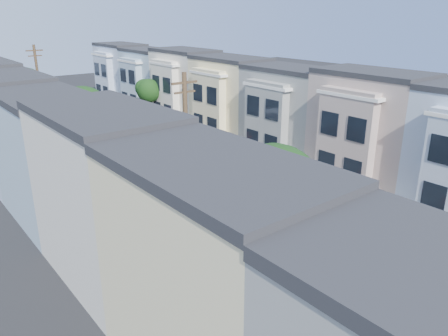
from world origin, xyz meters
name	(u,v)px	position (x,y,z in m)	size (l,w,h in m)	color
ground	(286,225)	(0.00, 0.00, 0.00)	(160.00, 160.00, 0.00)	black
road_slab	(165,165)	(0.00, 15.00, 0.01)	(12.00, 70.00, 0.02)	black
curb_left	(103,180)	(-6.05, 15.00, 0.07)	(0.30, 70.00, 0.15)	gray
curb_right	(218,152)	(6.05, 15.00, 0.07)	(0.30, 70.00, 0.15)	gray
sidewalk_left	(87,183)	(-7.35, 15.00, 0.07)	(2.60, 70.00, 0.15)	gray
sidewalk_right	(228,149)	(7.35, 15.00, 0.07)	(2.60, 70.00, 0.15)	gray
centerline	(166,165)	(0.00, 15.00, 0.00)	(0.12, 70.00, 0.01)	gold
townhouse_row_left	(39,196)	(-11.15, 15.00, 0.00)	(5.00, 70.00, 8.50)	gray
townhouse_row_right	(256,143)	(11.15, 15.00, 0.00)	(5.00, 70.00, 8.50)	gray
tree_b	(271,196)	(-6.30, -4.73, 5.35)	(4.70, 4.70, 7.73)	black
tree_c	(154,153)	(-6.30, 5.66, 4.76)	(4.59, 4.59, 7.07)	black
tree_d	(83,115)	(-6.30, 17.18, 5.13)	(4.70, 4.70, 7.51)	black
tree_e	(25,89)	(-6.30, 33.37, 5.16)	(4.64, 4.64, 7.50)	black
tree_far_r	(148,91)	(6.89, 29.98, 3.96)	(2.91, 2.91, 5.47)	black
utility_pole_near	(187,162)	(-6.30, 2.00, 5.15)	(1.60, 0.26, 10.00)	#42301E
utility_pole_far	(41,96)	(-6.30, 28.00, 5.15)	(1.60, 0.26, 10.00)	#42301E
fedex_truck	(190,148)	(1.49, 13.24, 1.80)	(2.58, 6.71, 3.22)	silver
lead_sedan	(152,139)	(2.32, 21.48, 0.64)	(1.35, 3.83, 1.28)	black
parked_left_b	(342,308)	(-4.90, -8.09, 0.63)	(1.50, 3.91, 1.27)	#070937
parked_left_c	(220,234)	(-4.90, 0.75, 0.66)	(1.39, 3.95, 1.32)	#ACB2B9
parked_left_d	(140,185)	(-4.90, 10.59, 0.69)	(1.63, 4.24, 1.38)	#4A0709
parked_right_a	(437,236)	(4.90, -7.50, 0.65)	(2.15, 4.66, 1.30)	#505253
parked_right_b	(344,200)	(4.90, -0.84, 0.71)	(2.37, 5.13, 1.43)	silver
parked_right_c	(191,142)	(4.90, 17.93, 0.68)	(2.25, 4.89, 1.36)	black
parked_right_d	(136,120)	(4.90, 29.82, 0.77)	(2.14, 5.10, 1.53)	#111E3D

